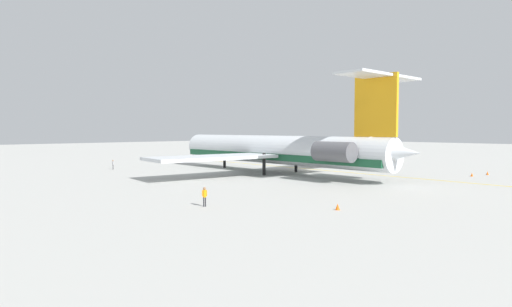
{
  "coord_description": "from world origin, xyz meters",
  "views": [
    {
      "loc": [
        -48.91,
        56.71,
        6.85
      ],
      "look_at": [
        -1.76,
        12.27,
        3.26
      ],
      "focal_mm": 29.94,
      "sensor_mm": 36.0,
      "label": 1
    }
  ],
  "objects_px": {
    "safety_cone_wingtip": "(338,207)",
    "safety_cone_tail": "(472,175)",
    "ground_crew_near_nose": "(113,163)",
    "safety_cone_nose": "(488,173)",
    "ground_crew_near_tail": "(205,194)",
    "main_jetliner": "(280,150)"
  },
  "relations": [
    {
      "from": "safety_cone_wingtip",
      "to": "safety_cone_tail",
      "type": "distance_m",
      "value": 36.17
    },
    {
      "from": "ground_crew_near_nose",
      "to": "safety_cone_nose",
      "type": "xyz_separation_m",
      "value": [
        -47.79,
        -37.5,
        -0.77
      ]
    },
    {
      "from": "safety_cone_wingtip",
      "to": "ground_crew_near_tail",
      "type": "bearing_deg",
      "value": 38.7
    },
    {
      "from": "ground_crew_near_tail",
      "to": "safety_cone_tail",
      "type": "bearing_deg",
      "value": 115.13
    },
    {
      "from": "safety_cone_wingtip",
      "to": "safety_cone_tail",
      "type": "xyz_separation_m",
      "value": [
        2.12,
        -36.11,
        0.0
      ]
    },
    {
      "from": "ground_crew_near_nose",
      "to": "safety_cone_wingtip",
      "type": "xyz_separation_m",
      "value": [
        -49.09,
        2.58,
        -0.77
      ]
    },
    {
      "from": "main_jetliner",
      "to": "ground_crew_near_nose",
      "type": "relative_size",
      "value": 28.8
    },
    {
      "from": "main_jetliner",
      "to": "safety_cone_nose",
      "type": "distance_m",
      "value": 31.71
    },
    {
      "from": "main_jetliner",
      "to": "ground_crew_near_tail",
      "type": "height_order",
      "value": "main_jetliner"
    },
    {
      "from": "safety_cone_nose",
      "to": "ground_crew_near_tail",
      "type": "bearing_deg",
      "value": 80.61
    },
    {
      "from": "main_jetliner",
      "to": "ground_crew_near_tail",
      "type": "distance_m",
      "value": 30.08
    },
    {
      "from": "ground_crew_near_tail",
      "to": "ground_crew_near_nose",
      "type": "bearing_deg",
      "value": -159.61
    },
    {
      "from": "ground_crew_near_nose",
      "to": "safety_cone_tail",
      "type": "height_order",
      "value": "ground_crew_near_nose"
    },
    {
      "from": "main_jetliner",
      "to": "safety_cone_wingtip",
      "type": "xyz_separation_m",
      "value": [
        -24.29,
        18.53,
        -3.51
      ]
    },
    {
      "from": "ground_crew_near_nose",
      "to": "ground_crew_near_tail",
      "type": "xyz_separation_m",
      "value": [
        -39.95,
        9.9,
        0.07
      ]
    },
    {
      "from": "ground_crew_near_tail",
      "to": "safety_cone_tail",
      "type": "distance_m",
      "value": 44.0
    },
    {
      "from": "safety_cone_tail",
      "to": "safety_cone_wingtip",
      "type": "bearing_deg",
      "value": 93.36
    },
    {
      "from": "main_jetliner",
      "to": "safety_cone_nose",
      "type": "relative_size",
      "value": 86.38
    },
    {
      "from": "main_jetliner",
      "to": "safety_cone_tail",
      "type": "relative_size",
      "value": 86.38
    },
    {
      "from": "ground_crew_near_nose",
      "to": "ground_crew_near_tail",
      "type": "relative_size",
      "value": 0.94
    },
    {
      "from": "ground_crew_near_nose",
      "to": "ground_crew_near_tail",
      "type": "bearing_deg",
      "value": -71.13
    },
    {
      "from": "main_jetliner",
      "to": "safety_cone_wingtip",
      "type": "bearing_deg",
      "value": 143.63
    }
  ]
}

